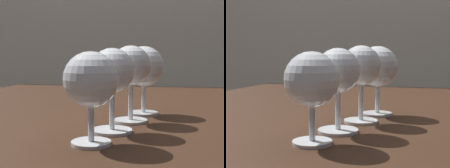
{
  "view_description": "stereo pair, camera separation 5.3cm",
  "coord_description": "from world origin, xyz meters",
  "views": [
    {
      "loc": [
        0.03,
        -0.81,
        0.84
      ],
      "look_at": [
        -0.06,
        -0.29,
        0.79
      ],
      "focal_mm": 52.16,
      "sensor_mm": 36.0,
      "label": 1
    },
    {
      "loc": [
        0.08,
        -0.8,
        0.84
      ],
      "look_at": [
        -0.06,
        -0.29,
        0.79
      ],
      "focal_mm": 52.16,
      "sensor_mm": 36.0,
      "label": 2
    }
  ],
  "objects": [
    {
      "name": "dining_table",
      "position": [
        0.0,
        0.0,
        0.63
      ],
      "size": [
        1.22,
        0.98,
        0.71
      ],
      "color": "#382114",
      "rests_on": "ground_plane"
    },
    {
      "name": "wine_glass_merlot",
      "position": [
        -0.08,
        -0.37,
        0.8
      ],
      "size": [
        0.08,
        0.08,
        0.13
      ],
      "color": "white",
      "rests_on": "dining_table"
    },
    {
      "name": "wine_glass_port",
      "position": [
        -0.06,
        -0.29,
        0.81
      ],
      "size": [
        0.07,
        0.07,
        0.14
      ],
      "color": "white",
      "rests_on": "dining_table"
    },
    {
      "name": "wine_glass_white",
      "position": [
        -0.04,
        -0.21,
        0.82
      ],
      "size": [
        0.07,
        0.07,
        0.14
      ],
      "color": "white",
      "rests_on": "dining_table"
    },
    {
      "name": "wine_glass_rose",
      "position": [
        -0.03,
        -0.12,
        0.81
      ],
      "size": [
        0.08,
        0.08,
        0.14
      ],
      "color": "white",
      "rests_on": "dining_table"
    }
  ]
}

